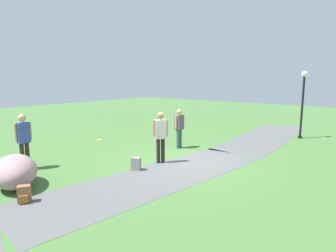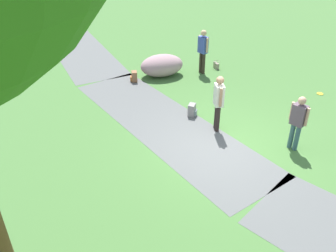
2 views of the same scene
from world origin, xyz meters
TOP-DOWN VIEW (x-y plane):
  - ground_plane at (0.00, 0.00)m, footprint 48.00×48.00m
  - footpath_segment_near at (-6.01, 0.61)m, footprint 8.12×2.77m
  - footpath_segment_mid at (1.95, 0.35)m, footprint 8.22×3.27m
  - lamp_post at (-6.63, 2.00)m, footprint 0.28×0.28m
  - lawn_boulder at (4.74, -2.08)m, footprint 1.69×1.99m
  - woman_with_handbag at (3.84, -3.43)m, footprint 0.52×0.27m
  - man_near_boulder at (0.65, -0.54)m, footprint 0.43×0.41m
  - passerby_on_path at (-1.43, -1.32)m, footprint 0.52×0.25m
  - handbag_on_grass at (3.74, -4.21)m, footprint 0.36×0.36m
  - backpack_by_boulder at (5.06, -0.93)m, footprint 0.34×0.35m
  - spare_backpack_on_lawn at (1.73, -0.63)m, footprint 0.34×0.34m
  - frisbee_on_grass at (-0.36, -5.09)m, footprint 0.22×0.22m

SIDE VIEW (x-z plane):
  - ground_plane at x=0.00m, z-range 0.00..0.00m
  - footpath_segment_near at x=-6.01m, z-range 0.00..0.01m
  - footpath_segment_mid at x=1.95m, z-range 0.00..0.01m
  - frisbee_on_grass at x=-0.36m, z-range 0.00..0.02m
  - handbag_on_grass at x=3.74m, z-range -0.01..0.29m
  - backpack_by_boulder at x=5.06m, z-range -0.01..0.39m
  - spare_backpack_on_lawn at x=1.73m, z-range -0.01..0.39m
  - lawn_boulder at x=4.74m, z-range 0.00..0.85m
  - passerby_on_path at x=-1.43m, z-range 0.12..1.72m
  - man_near_boulder at x=0.65m, z-range 0.14..1.87m
  - woman_with_handbag at x=3.84m, z-range 0.14..1.89m
  - lamp_post at x=-6.63m, z-range 0.39..3.55m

